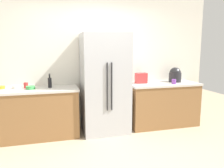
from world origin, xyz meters
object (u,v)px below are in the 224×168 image
at_px(rice_cooker, 175,75).
at_px(refrigerator, 105,84).
at_px(bottle_a, 50,82).
at_px(bowl_c, 1,87).
at_px(toaster, 141,78).
at_px(bowl_b, 31,88).
at_px(bowl_a, 17,87).
at_px(cup_c, 26,85).
at_px(cup_a, 174,82).

bearing_deg(rice_cooker, refrigerator, -175.83).
xyz_separation_m(bottle_a, bowl_c, (-0.84, 0.09, -0.07)).
distance_m(toaster, bowl_b, 2.16).
height_order(toaster, rice_cooker, rice_cooker).
distance_m(toaster, bottle_a, 1.82).
height_order(toaster, bottle_a, bottle_a).
height_order(rice_cooker, bowl_c, rice_cooker).
height_order(bottle_a, bowl_a, bottle_a).
bearing_deg(bowl_b, bowl_c, 160.71).
bearing_deg(cup_c, bowl_b, -57.32).
bearing_deg(rice_cooker, bottle_a, -179.61).
distance_m(toaster, cup_c, 2.24).
height_order(toaster, cup_c, toaster).
height_order(toaster, bowl_c, toaster).
xyz_separation_m(toaster, cup_a, (0.60, -0.28, -0.06)).
height_order(bottle_a, bowl_c, bottle_a).
relative_size(refrigerator, toaster, 8.34).
bearing_deg(cup_c, bowl_a, 170.95).
bearing_deg(cup_a, toaster, 155.24).
relative_size(toaster, rice_cooker, 0.72).
height_order(refrigerator, toaster, refrigerator).
height_order(refrigerator, cup_c, refrigerator).
bearing_deg(bowl_a, refrigerator, -6.20).
bearing_deg(bowl_c, bottle_a, -6.37).
relative_size(bowl_a, bowl_c, 1.18).
distance_m(bottle_a, cup_c, 0.42).
relative_size(refrigerator, rice_cooker, 6.03).
height_order(bottle_a, bowl_b, bottle_a).
bearing_deg(bottle_a, toaster, 1.56).
bearing_deg(cup_c, rice_cooker, -0.63).
distance_m(cup_a, bowl_a, 3.00).
bearing_deg(refrigerator, bowl_c, 174.13).
distance_m(refrigerator, toaster, 0.82).
relative_size(rice_cooker, bowl_c, 2.20).
distance_m(cup_c, bowl_b, 0.16).
height_order(refrigerator, bottle_a, refrigerator).
bearing_deg(bowl_c, bowl_a, -4.01).
bearing_deg(bowl_b, bottle_a, 14.58).
relative_size(bowl_a, bowl_b, 1.08).
bearing_deg(cup_a, cup_c, 174.40).
distance_m(cup_a, cup_c, 2.85).
relative_size(rice_cooker, cup_a, 3.28).
xyz_separation_m(cup_a, bowl_a, (-2.99, 0.30, -0.02)).
relative_size(toaster, cup_a, 2.37).
xyz_separation_m(toaster, bowl_a, (-2.39, 0.03, -0.08)).
height_order(refrigerator, bowl_b, refrigerator).
bearing_deg(toaster, bowl_a, 179.39).
xyz_separation_m(rice_cooker, cup_a, (-0.17, -0.24, -0.10)).
bearing_deg(bowl_a, cup_a, -5.77).
distance_m(bottle_a, bowl_b, 0.35).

